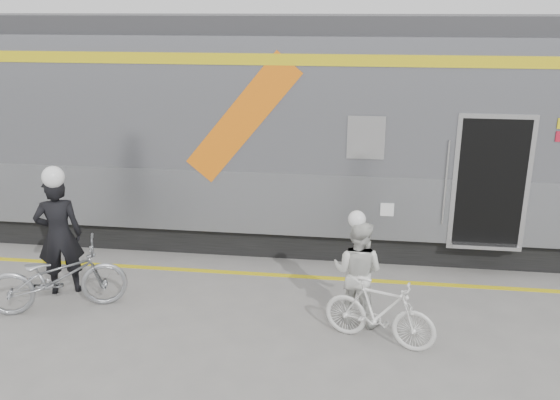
% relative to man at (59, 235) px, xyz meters
% --- Properties ---
extents(ground, '(90.00, 90.00, 0.00)m').
position_rel_man_xyz_m(ground, '(2.90, -1.15, -0.93)').
color(ground, slate).
rests_on(ground, ground).
extents(train, '(24.00, 3.17, 4.10)m').
position_rel_man_xyz_m(train, '(4.37, 3.05, 1.12)').
color(train, black).
rests_on(train, ground).
extents(safety_strip, '(24.00, 0.12, 0.01)m').
position_rel_man_xyz_m(safety_strip, '(2.90, 1.00, -0.93)').
color(safety_strip, gold).
rests_on(safety_strip, ground).
extents(man, '(0.80, 0.67, 1.87)m').
position_rel_man_xyz_m(man, '(0.00, 0.00, 0.00)').
color(man, black).
rests_on(man, ground).
extents(bicycle_left, '(2.07, 1.38, 1.03)m').
position_rel_man_xyz_m(bicycle_left, '(0.20, -0.55, -0.42)').
color(bicycle_left, '#929498').
rests_on(bicycle_left, ground).
extents(woman, '(0.87, 0.78, 1.50)m').
position_rel_man_xyz_m(woman, '(4.51, -0.30, -0.18)').
color(woman, silver).
rests_on(woman, ground).
extents(bicycle_right, '(1.57, 0.90, 0.91)m').
position_rel_man_xyz_m(bicycle_right, '(4.81, -0.85, -0.48)').
color(bicycle_right, silver).
rests_on(bicycle_right, ground).
extents(helmet_man, '(0.32, 0.32, 0.32)m').
position_rel_man_xyz_m(helmet_man, '(0.00, 0.00, 1.10)').
color(helmet_man, white).
rests_on(helmet_man, man).
extents(helmet_woman, '(0.24, 0.24, 0.24)m').
position_rel_man_xyz_m(helmet_woman, '(4.51, -0.30, 0.69)').
color(helmet_woman, white).
rests_on(helmet_woman, woman).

